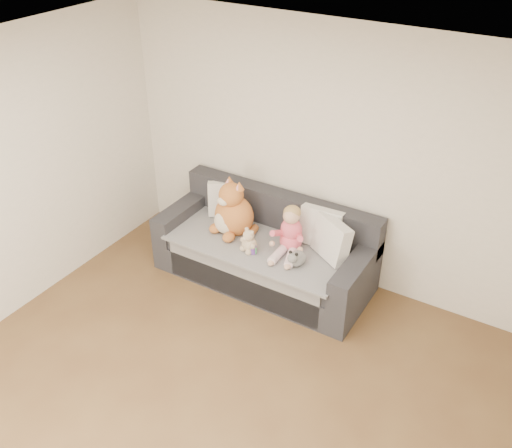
{
  "coord_description": "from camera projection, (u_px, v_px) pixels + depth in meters",
  "views": [
    {
      "loc": [
        1.95,
        -2.09,
        3.68
      ],
      "look_at": [
        -0.45,
        1.87,
        0.75
      ],
      "focal_mm": 40.0,
      "sensor_mm": 36.0,
      "label": 1
    }
  ],
  "objects": [
    {
      "name": "cushion_right_front",
      "position": [
        332.0,
        239.0,
        5.4
      ],
      "size": [
        0.46,
        0.38,
        0.4
      ],
      "rotation": [
        0.0,
        0.0,
        -0.53
      ],
      "color": "silver",
      "rests_on": "sofa"
    },
    {
      "name": "plush_cow",
      "position": [
        296.0,
        258.0,
        5.34
      ],
      "size": [
        0.16,
        0.24,
        0.19
      ],
      "rotation": [
        0.0,
        0.0,
        -0.01
      ],
      "color": "white",
      "rests_on": "sofa"
    },
    {
      "name": "teddy_bear",
      "position": [
        249.0,
        242.0,
        5.53
      ],
      "size": [
        0.2,
        0.16,
        0.26
      ],
      "rotation": [
        0.0,
        0.0,
        -0.33
      ],
      "color": "tan",
      "rests_on": "sofa"
    },
    {
      "name": "sofa",
      "position": [
        266.0,
        252.0,
        5.85
      ],
      "size": [
        2.2,
        0.94,
        0.85
      ],
      "color": "#28282D",
      "rests_on": "ground"
    },
    {
      "name": "cushion_right_back",
      "position": [
        321.0,
        227.0,
        5.59
      ],
      "size": [
        0.43,
        0.21,
        0.4
      ],
      "rotation": [
        0.0,
        0.0,
        0.05
      ],
      "color": "silver",
      "rests_on": "sofa"
    },
    {
      "name": "sippy_cup",
      "position": [
        253.0,
        248.0,
        5.51
      ],
      "size": [
        0.11,
        0.09,
        0.12
      ],
      "rotation": [
        0.0,
        0.0,
        -0.38
      ],
      "color": "#6F3DA7",
      "rests_on": "sofa"
    },
    {
      "name": "toddler",
      "position": [
        290.0,
        233.0,
        5.49
      ],
      "size": [
        0.34,
        0.49,
        0.48
      ],
      "rotation": [
        0.0,
        0.0,
        0.18
      ],
      "color": "#DA4D67",
      "rests_on": "sofa"
    },
    {
      "name": "room_shell",
      "position": [
        203.0,
        271.0,
        3.94
      ],
      "size": [
        5.0,
        5.0,
        5.0
      ],
      "color": "brown",
      "rests_on": "ground"
    },
    {
      "name": "plush_cat",
      "position": [
        233.0,
        213.0,
        5.75
      ],
      "size": [
        0.49,
        0.44,
        0.63
      ],
      "rotation": [
        0.0,
        0.0,
        -0.31
      ],
      "color": "#B05327",
      "rests_on": "sofa"
    },
    {
      "name": "cushion_left",
      "position": [
        227.0,
        199.0,
        6.08
      ],
      "size": [
        0.44,
        0.37,
        0.38
      ],
      "rotation": [
        0.0,
        0.0,
        0.57
      ],
      "color": "silver",
      "rests_on": "sofa"
    }
  ]
}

